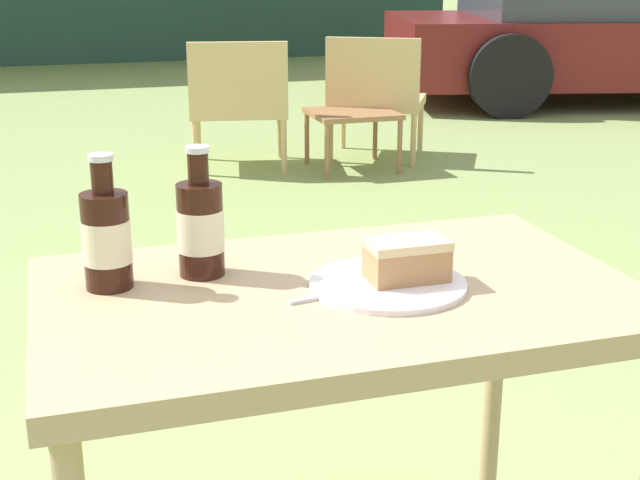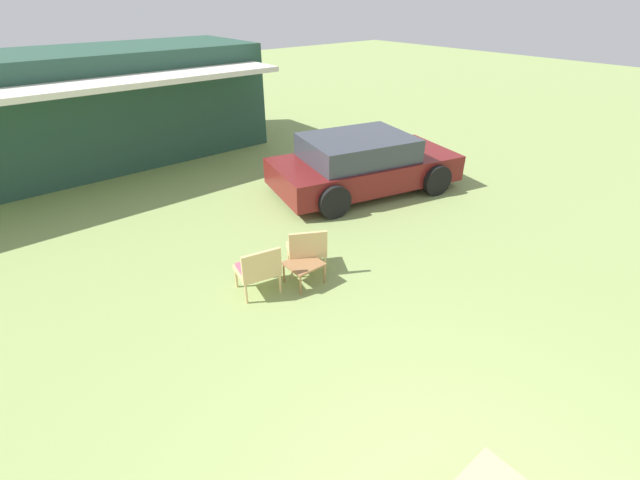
{
  "view_description": "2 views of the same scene",
  "coord_description": "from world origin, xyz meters",
  "px_view_note": "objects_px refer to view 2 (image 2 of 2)",
  "views": [
    {
      "loc": [
        -0.43,
        -1.28,
        1.26
      ],
      "look_at": [
        0.0,
        0.1,
        0.8
      ],
      "focal_mm": 50.0,
      "sensor_mm": 36.0,
      "label": 1
    },
    {
      "loc": [
        -1.9,
        -0.49,
        3.91
      ],
      "look_at": [
        1.39,
        3.49,
        0.9
      ],
      "focal_mm": 24.0,
      "sensor_mm": 36.0,
      "label": 2
    }
  ],
  "objects_px": {
    "parked_car": "(362,164)",
    "garden_side_table": "(304,265)",
    "wicker_chair_plain": "(307,248)",
    "wicker_chair_cushioned": "(258,268)"
  },
  "relations": [
    {
      "from": "parked_car",
      "to": "garden_side_table",
      "type": "bearing_deg",
      "value": -133.99
    },
    {
      "from": "parked_car",
      "to": "garden_side_table",
      "type": "distance_m",
      "value": 3.82
    },
    {
      "from": "wicker_chair_cushioned",
      "to": "parked_car",
      "type": "bearing_deg",
      "value": -143.48
    },
    {
      "from": "wicker_chair_plain",
      "to": "garden_side_table",
      "type": "height_order",
      "value": "wicker_chair_plain"
    },
    {
      "from": "parked_car",
      "to": "wicker_chair_cushioned",
      "type": "bearing_deg",
      "value": -141.3
    },
    {
      "from": "wicker_chair_cushioned",
      "to": "garden_side_table",
      "type": "height_order",
      "value": "wicker_chair_cushioned"
    },
    {
      "from": "wicker_chair_cushioned",
      "to": "wicker_chair_plain",
      "type": "height_order",
      "value": "same"
    },
    {
      "from": "wicker_chair_cushioned",
      "to": "wicker_chair_plain",
      "type": "xyz_separation_m",
      "value": [
        0.89,
        -0.01,
        0.01
      ]
    },
    {
      "from": "wicker_chair_plain",
      "to": "garden_side_table",
      "type": "relative_size",
      "value": 1.55
    },
    {
      "from": "wicker_chair_plain",
      "to": "parked_car",
      "type": "bearing_deg",
      "value": -119.64
    }
  ]
}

